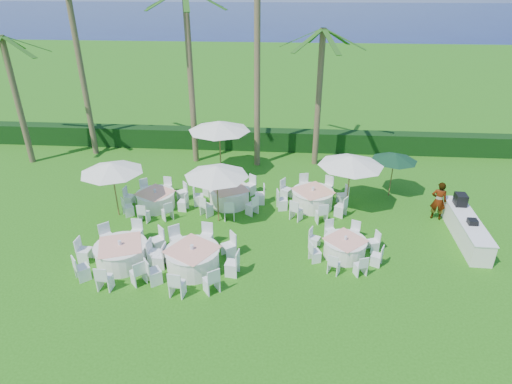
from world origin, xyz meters
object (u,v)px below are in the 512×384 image
at_px(umbrella_a, 111,167).
at_px(buffet_table, 466,228).
at_px(umbrella_green, 395,157).
at_px(umbrella_b, 216,171).
at_px(banquet_table_a, 122,254).
at_px(umbrella_c, 219,126).
at_px(banquet_table_f, 313,198).
at_px(banquet_table_b, 193,258).
at_px(staff_person, 439,201).
at_px(banquet_table_e, 229,196).
at_px(umbrella_d, 351,161).
at_px(banquet_table_d, 156,200).
at_px(banquet_table_c, 345,247).

distance_m(umbrella_a, buffet_table, 14.81).
height_order(umbrella_a, umbrella_green, umbrella_a).
bearing_deg(umbrella_a, umbrella_b, -2.04).
bearing_deg(umbrella_b, buffet_table, -3.31).
relative_size(banquet_table_a, umbrella_c, 1.04).
bearing_deg(banquet_table_a, banquet_table_f, 34.78).
distance_m(banquet_table_b, umbrella_b, 3.98).
relative_size(umbrella_c, buffet_table, 0.80).
xyz_separation_m(banquet_table_f, staff_person, (5.36, -0.66, 0.44)).
distance_m(banquet_table_e, umbrella_a, 5.33).
height_order(banquet_table_a, staff_person, staff_person).
bearing_deg(banquet_table_f, umbrella_green, 20.96).
bearing_deg(umbrella_b, umbrella_a, 177.96).
xyz_separation_m(banquet_table_b, umbrella_green, (8.25, 6.52, 1.57)).
relative_size(umbrella_a, umbrella_green, 1.21).
relative_size(banquet_table_e, umbrella_c, 1.03).
relative_size(banquet_table_e, buffet_table, 0.82).
relative_size(banquet_table_a, umbrella_b, 1.23).
xyz_separation_m(banquet_table_b, umbrella_c, (-0.27, 8.40, 2.24)).
height_order(banquet_table_b, umbrella_green, umbrella_green).
bearing_deg(umbrella_d, umbrella_a, -172.17).
relative_size(banquet_table_a, umbrella_d, 1.16).
bearing_deg(banquet_table_b, banquet_table_f, 48.53).
relative_size(umbrella_b, umbrella_d, 0.94).
height_order(umbrella_b, umbrella_green, umbrella_b).
relative_size(banquet_table_d, buffet_table, 0.76).
distance_m(banquet_table_f, umbrella_d, 2.47).
bearing_deg(umbrella_d, banquet_table_b, -140.22).
relative_size(banquet_table_e, staff_person, 1.88).
height_order(banquet_table_b, buffet_table, buffet_table).
bearing_deg(umbrella_c, banquet_table_f, -34.92).
distance_m(banquet_table_a, banquet_table_d, 4.35).
bearing_deg(banquet_table_c, umbrella_green, 62.77).
bearing_deg(banquet_table_b, umbrella_d, 39.78).
bearing_deg(umbrella_d, staff_person, -9.18).
relative_size(banquet_table_a, banquet_table_e, 1.01).
xyz_separation_m(banquet_table_b, umbrella_d, (6.04, 5.03, 1.91)).
distance_m(banquet_table_f, umbrella_c, 6.22).
distance_m(banquet_table_b, banquet_table_d, 5.19).
relative_size(banquet_table_c, staff_person, 1.57).
height_order(umbrella_b, staff_person, umbrella_b).
xyz_separation_m(banquet_table_a, banquet_table_c, (8.23, 1.16, -0.07)).
height_order(umbrella_b, umbrella_d, umbrella_b).
bearing_deg(banquet_table_b, umbrella_green, 38.31).
xyz_separation_m(banquet_table_b, umbrella_b, (0.38, 3.47, 1.92)).
xyz_separation_m(umbrella_a, umbrella_c, (3.87, 4.77, 0.38)).
bearing_deg(umbrella_green, banquet_table_d, -169.28).
xyz_separation_m(umbrella_a, umbrella_b, (4.52, -0.16, 0.06)).
xyz_separation_m(banquet_table_a, banquet_table_f, (7.16, 4.97, -0.00)).
bearing_deg(umbrella_a, banquet_table_f, 9.52).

